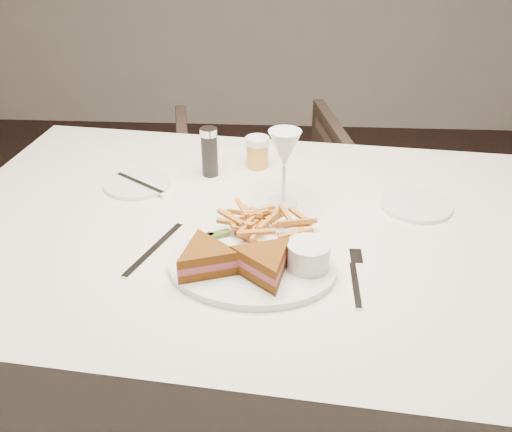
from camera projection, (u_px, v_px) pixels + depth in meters
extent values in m
cube|color=white|center=(257.00, 353.00, 1.41)|extent=(1.47, 1.06, 0.75)
imported|color=#443229|center=(260.00, 186.00, 2.28)|extent=(0.74, 0.70, 0.65)
ellipsoid|color=white|center=(252.00, 266.00, 1.08)|extent=(0.34, 0.28, 0.01)
cube|color=silver|center=(154.00, 249.00, 1.13)|extent=(0.09, 0.20, 0.00)
cylinder|color=white|center=(138.00, 184.00, 1.37)|extent=(0.16, 0.16, 0.01)
cylinder|color=white|center=(416.00, 205.00, 1.28)|extent=(0.16, 0.16, 0.01)
cylinder|color=black|center=(209.00, 152.00, 1.39)|extent=(0.04, 0.04, 0.12)
cylinder|color=gold|center=(257.00, 152.00, 1.44)|extent=(0.06, 0.06, 0.08)
cube|color=#416122|center=(216.00, 235.00, 1.14)|extent=(0.06, 0.04, 0.01)
cube|color=#416122|center=(202.00, 240.00, 1.13)|extent=(0.05, 0.05, 0.01)
cylinder|color=white|center=(308.00, 255.00, 1.05)|extent=(0.08, 0.08, 0.05)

